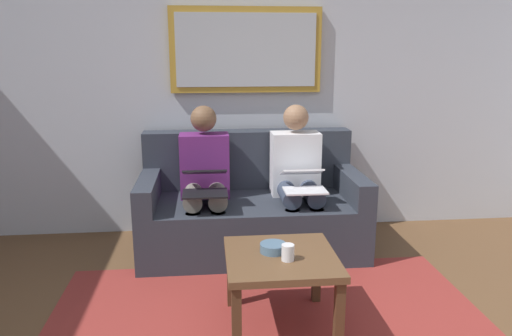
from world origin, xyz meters
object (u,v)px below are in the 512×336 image
framed_mirror (246,50)px  coffee_table (281,266)px  cup (288,252)px  person_left (297,174)px  couch (251,208)px  laptop_black (205,181)px  person_right (205,176)px  bowl (273,248)px  laptop_white (303,180)px

framed_mirror → coffee_table: (-0.06, 1.61, -1.17)m
cup → person_left: size_ratio=0.08×
couch → cup: bearing=93.8°
framed_mirror → cup: (-0.09, 1.68, -1.06)m
framed_mirror → coffee_table: size_ratio=2.02×
laptop_black → cup: bearing=114.2°
coffee_table → person_right: bearing=-70.0°
framed_mirror → bowl: 1.90m
laptop_white → person_right: bearing=-18.5°
framed_mirror → bowl: bearing=90.8°
cup → laptop_white: bearing=-105.6°
couch → bowl: bearing=91.1°
cup → laptop_white: 1.03m
couch → coffee_table: size_ratio=2.79×
couch → person_right: person_right is taller
person_left → laptop_black: bearing=18.0°
person_right → laptop_black: person_right is taller
bowl → laptop_black: 0.96m
framed_mirror → person_left: 1.11m
cup → laptop_black: laptop_black is taller
laptop_white → bowl: bearing=68.6°
coffee_table → person_left: size_ratio=0.54×
person_right → laptop_white: bearing=161.5°
person_left → person_right: same height
laptop_black → laptop_white: bearing=179.4°
framed_mirror → laptop_black: bearing=62.5°
bowl → person_right: (0.38, -1.10, 0.14)m
framed_mirror → laptop_black: size_ratio=3.23×
cup → person_right: 1.30m
framed_mirror → person_left: size_ratio=1.09×
couch → laptop_black: size_ratio=4.46×
framed_mirror → person_right: 1.11m
laptop_black → couch: bearing=-140.1°
couch → laptop_white: size_ratio=4.99×
person_left → laptop_black: (0.72, 0.23, 0.02)m
couch → framed_mirror: (0.00, -0.39, 1.24)m
bowl → laptop_white: bearing=-111.4°
person_right → coffee_table: bearing=110.0°
laptop_white → person_right: person_right is taller
coffee_table → bowl: (0.04, -0.05, 0.09)m
framed_mirror → cup: framed_mirror is taller
couch → person_left: 0.47m
laptop_white → laptop_black: laptop_black is taller
framed_mirror → bowl: (-0.02, 1.56, -1.08)m
laptop_white → coffee_table: bearing=71.8°
coffee_table → bowl: bowl is taller
framed_mirror → laptop_white: 1.21m
coffee_table → laptop_black: (0.42, -0.92, 0.26)m
laptop_white → person_left: bearing=-90.0°
couch → laptop_black: (0.36, 0.30, 0.32)m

